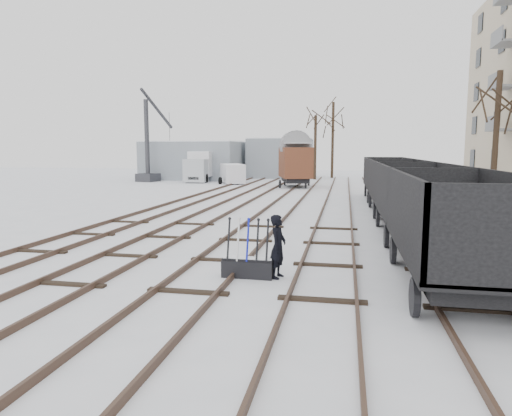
{
  "coord_description": "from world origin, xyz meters",
  "views": [
    {
      "loc": [
        3.43,
        -12.47,
        3.22
      ],
      "look_at": [
        0.4,
        2.89,
        1.2
      ],
      "focal_mm": 32.0,
      "sensor_mm": 36.0,
      "label": 1
    }
  ],
  "objects": [
    {
      "name": "ground",
      "position": [
        0.0,
        0.0,
        0.0
      ],
      "size": [
        120.0,
        120.0,
        0.0
      ],
      "primitive_type": "plane",
      "color": "white",
      "rests_on": "ground"
    },
    {
      "name": "tracks",
      "position": [
        -0.0,
        13.67,
        0.07
      ],
      "size": [
        13.9,
        52.0,
        0.16
      ],
      "color": "black",
      "rests_on": "ground"
    },
    {
      "name": "shed_left",
      "position": [
        -13.0,
        36.0,
        2.05
      ],
      "size": [
        10.0,
        8.0,
        4.1
      ],
      "color": "gray",
      "rests_on": "ground"
    },
    {
      "name": "shed_right",
      "position": [
        -4.0,
        40.0,
        2.25
      ],
      "size": [
        7.0,
        6.0,
        4.5
      ],
      "color": "gray",
      "rests_on": "ground"
    },
    {
      "name": "ground_frame",
      "position": [
        1.06,
        -1.49,
        0.28
      ],
      "size": [
        1.31,
        0.45,
        1.49
      ],
      "rotation": [
        0.0,
        0.0,
        -0.03
      ],
      "color": "black",
      "rests_on": "ground"
    },
    {
      "name": "worker",
      "position": [
        1.81,
        -1.39,
        0.8
      ],
      "size": [
        0.48,
        0.64,
        1.61
      ],
      "primitive_type": "imported",
      "rotation": [
        0.0,
        0.0,
        1.39
      ],
      "color": "black",
      "rests_on": "ground"
    },
    {
      "name": "freight_wagon_a",
      "position": [
        6.0,
        -1.43,
        1.02
      ],
      "size": [
        2.63,
        6.56,
        2.68
      ],
      "color": "black",
      "rests_on": "ground"
    },
    {
      "name": "freight_wagon_b",
      "position": [
        6.0,
        4.97,
        1.02
      ],
      "size": [
        2.63,
        6.56,
        2.68
      ],
      "color": "black",
      "rests_on": "ground"
    },
    {
      "name": "freight_wagon_c",
      "position": [
        6.0,
        11.37,
        1.02
      ],
      "size": [
        2.63,
        6.56,
        2.68
      ],
      "color": "black",
      "rests_on": "ground"
    },
    {
      "name": "freight_wagon_d",
      "position": [
        6.0,
        17.77,
        1.02
      ],
      "size": [
        2.63,
        6.56,
        2.68
      ],
      "color": "black",
      "rests_on": "ground"
    },
    {
      "name": "box_van_wagon",
      "position": [
        -0.87,
        26.72,
        2.18
      ],
      "size": [
        3.7,
        5.37,
        3.73
      ],
      "rotation": [
        0.0,
        0.0,
        0.25
      ],
      "color": "black",
      "rests_on": "ground"
    },
    {
      "name": "lorry",
      "position": [
        -10.91,
        32.04,
        1.55
      ],
      "size": [
        2.38,
        6.7,
        3.01
      ],
      "rotation": [
        0.0,
        0.0,
        0.04
      ],
      "color": "black",
      "rests_on": "ground"
    },
    {
      "name": "panel_van",
      "position": [
        -7.13,
        29.63,
        0.96
      ],
      "size": [
        3.31,
        4.53,
        1.84
      ],
      "rotation": [
        0.0,
        0.0,
        0.41
      ],
      "color": "silver",
      "rests_on": "ground"
    },
    {
      "name": "crane",
      "position": [
        -16.08,
        30.61,
        2.41
      ],
      "size": [
        2.18,
        5.46,
        9.16
      ],
      "rotation": [
        0.0,
        0.0,
        -0.22
      ],
      "color": "#303035",
      "rests_on": "ground"
    },
    {
      "name": "tree_near",
      "position": [
        11.27,
        14.2,
        3.67
      ],
      "size": [
        0.3,
        0.3,
        7.34
      ],
      "primitive_type": "cylinder",
      "color": "black",
      "rests_on": "ground"
    },
    {
      "name": "tree_far_left",
      "position": [
        0.16,
        36.93,
        3.39
      ],
      "size": [
        0.3,
        0.3,
        6.78
      ],
      "primitive_type": "cylinder",
      "color": "black",
      "rests_on": "ground"
    },
    {
      "name": "tree_far_right",
      "position": [
        1.9,
        39.78,
        4.21
      ],
      "size": [
        0.3,
        0.3,
        8.43
      ],
      "primitive_type": "cylinder",
      "color": "black",
      "rests_on": "ground"
    }
  ]
}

